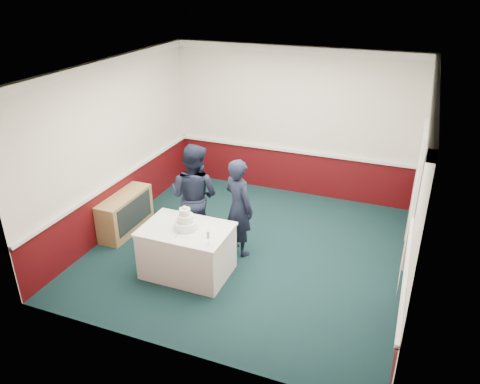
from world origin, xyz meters
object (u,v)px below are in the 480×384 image
(cake_table, at_px, (187,250))
(champagne_flute, at_px, (208,236))
(cake_knife, at_px, (178,234))
(sideboard, at_px, (126,213))
(wedding_cake, at_px, (185,222))
(person_man, at_px, (194,196))
(person_woman, at_px, (239,207))

(cake_table, relative_size, champagne_flute, 6.44)
(cake_knife, distance_m, champagne_flute, 0.55)
(cake_knife, relative_size, champagne_flute, 1.07)
(sideboard, xyz_separation_m, wedding_cake, (1.62, -0.76, 0.55))
(sideboard, xyz_separation_m, champagne_flute, (2.12, -1.04, 0.58))
(cake_table, height_order, champagne_flute, champagne_flute)
(person_man, bearing_deg, sideboard, 7.49)
(wedding_cake, bearing_deg, cake_table, -90.00)
(wedding_cake, distance_m, person_man, 0.86)
(champagne_flute, xyz_separation_m, person_woman, (0.01, 1.14, -0.10))
(wedding_cake, height_order, person_woman, person_woman)
(sideboard, bearing_deg, person_man, 2.58)
(champagne_flute, bearing_deg, sideboard, 153.89)
(cake_knife, bearing_deg, champagne_flute, -16.63)
(sideboard, relative_size, wedding_cake, 3.30)
(person_woman, bearing_deg, sideboard, 32.57)
(sideboard, relative_size, person_woman, 0.73)
(sideboard, relative_size, person_man, 0.66)
(cake_table, xyz_separation_m, cake_knife, (-0.03, -0.20, 0.39))
(sideboard, height_order, cake_knife, cake_knife)
(wedding_cake, distance_m, cake_knife, 0.23)
(sideboard, xyz_separation_m, cake_table, (1.62, -0.76, 0.05))
(wedding_cake, xyz_separation_m, person_man, (-0.26, 0.82, 0.00))
(person_woman, bearing_deg, cake_table, 89.21)
(cake_knife, distance_m, person_man, 1.05)
(cake_table, bearing_deg, wedding_cake, 90.00)
(sideboard, height_order, person_man, person_man)
(champagne_flute, bearing_deg, wedding_cake, 150.75)
(wedding_cake, bearing_deg, person_woman, 59.18)
(cake_table, relative_size, wedding_cake, 3.63)
(champagne_flute, bearing_deg, person_woman, 89.48)
(wedding_cake, height_order, cake_knife, wedding_cake)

